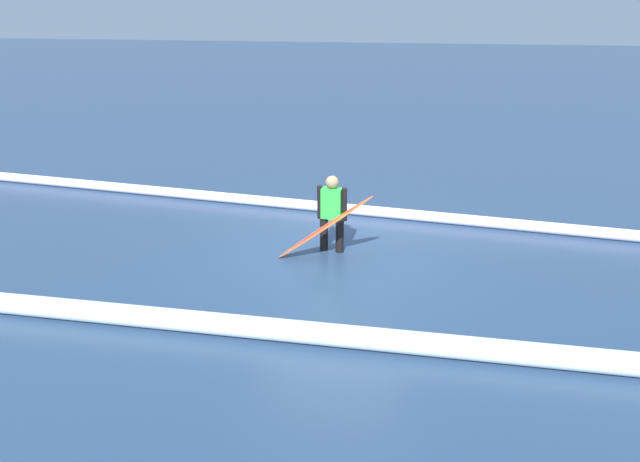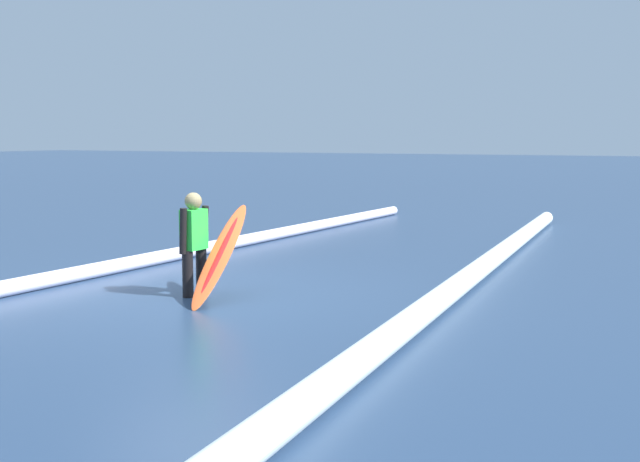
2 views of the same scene
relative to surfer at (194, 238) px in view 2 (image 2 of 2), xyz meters
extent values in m
plane|color=navy|center=(-0.05, 0.02, -0.74)|extent=(156.71, 156.71, 0.00)
cylinder|color=black|center=(-0.14, 0.01, -0.44)|extent=(0.14, 0.14, 0.60)
cylinder|color=black|center=(0.14, -0.01, -0.44)|extent=(0.14, 0.14, 0.60)
cube|color=#2DD83F|center=(0.00, 0.00, 0.12)|extent=(0.35, 0.22, 0.51)
sphere|color=#8D7D54|center=(0.00, 0.00, 0.48)|extent=(0.22, 0.22, 0.22)
cylinder|color=black|center=(-0.21, 0.01, 0.12)|extent=(0.09, 0.14, 0.58)
cylinder|color=black|center=(0.21, -0.01, 0.12)|extent=(0.09, 0.11, 0.58)
ellipsoid|color=#E55926|center=(0.02, 0.41, -0.18)|extent=(1.59, 0.54, 1.15)
ellipsoid|color=red|center=(0.02, 0.41, -0.17)|extent=(1.26, 0.30, 0.92)
cylinder|color=white|center=(1.00, -2.11, -0.63)|extent=(24.30, 1.23, 0.21)
cylinder|color=white|center=(0.00, 3.14, -0.59)|extent=(21.20, 1.77, 0.28)
camera|label=1|loc=(-2.38, 9.56, 3.11)|focal=34.62mm
camera|label=2|loc=(8.41, 5.96, 1.30)|focal=45.32mm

